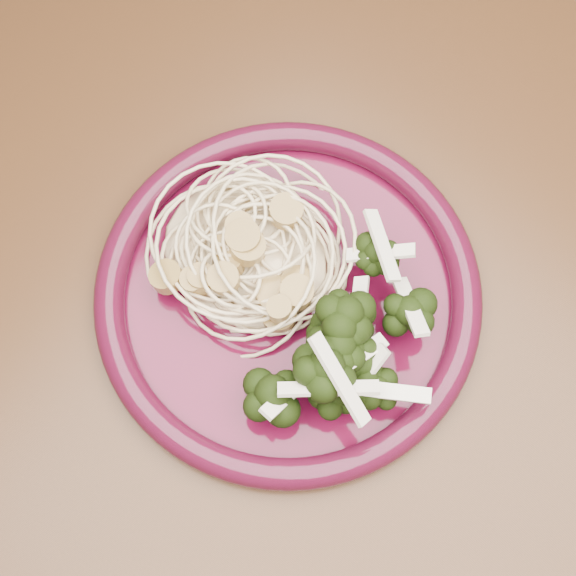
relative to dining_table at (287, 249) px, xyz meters
The scene contains 6 objects.
dining_table is the anchor object (origin of this frame).
dinner_plate 0.13m from the dining_table, 50.20° to the right, with size 0.28×0.28×0.02m.
spaghetti_pile 0.13m from the dining_table, 80.72° to the right, with size 0.12×0.10×0.03m, color beige.
scallop_cluster 0.16m from the dining_table, 80.72° to the right, with size 0.11×0.11×0.04m, color #A68644, non-canonical shape.
broccoli_pile 0.17m from the dining_table, 33.10° to the right, with size 0.08×0.13×0.04m, color black.
onion_garnish 0.20m from the dining_table, 33.10° to the right, with size 0.06×0.08×0.05m, color #EFE5CA, non-canonical shape.
Camera 1 is at (0.16, -0.20, 1.26)m, focal length 50.00 mm.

